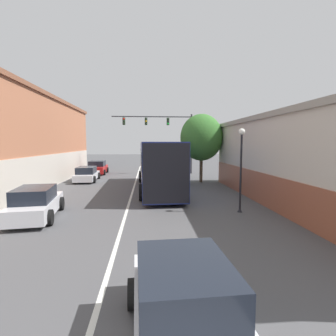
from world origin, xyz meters
name	(u,v)px	position (x,y,z in m)	size (l,w,h in m)	color
lane_center_line	(131,195)	(0.00, 16.15, 0.00)	(0.14, 44.30, 0.01)	silver
building_right_storefront	(326,157)	(10.84, 12.59, 2.67)	(7.02, 19.14, 5.09)	beige
bus	(158,163)	(1.87, 18.24, 1.97)	(3.11, 11.74, 3.51)	navy
hatchback_foreground	(186,310)	(1.68, 3.09, 0.68)	(2.13, 4.15, 1.44)	silver
parked_car_left_near	(87,174)	(-4.42, 23.09, 0.62)	(2.04, 4.47, 1.31)	silver
parked_car_left_mid	(98,168)	(-4.48, 28.63, 0.70)	(2.07, 4.13, 1.48)	red
parked_car_left_far	(36,204)	(-4.04, 11.21, 0.69)	(2.34, 4.41, 1.46)	silver
traffic_signal_gantry	(165,129)	(3.07, 28.29, 4.97)	(8.90, 0.36, 6.64)	#333338
street_lamp	(241,164)	(5.67, 11.54, 2.39)	(0.31, 0.31, 4.15)	black
street_tree_near	(201,138)	(5.78, 21.65, 3.92)	(3.68, 3.31, 5.96)	brown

